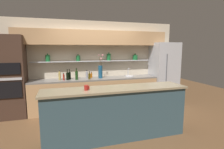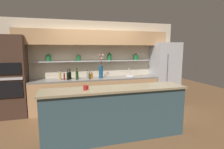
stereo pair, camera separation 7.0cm
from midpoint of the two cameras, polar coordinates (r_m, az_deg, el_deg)
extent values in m
plane|color=brown|center=(4.26, -1.69, -16.18)|extent=(12.00, 12.00, 0.00)
cube|color=beige|center=(5.46, -6.09, 3.37)|extent=(5.20, 0.10, 2.60)
cube|color=#B7B7BC|center=(5.30, -6.21, 4.40)|extent=(3.57, 0.18, 0.02)
cylinder|color=#19602D|center=(5.21, -20.61, 4.99)|extent=(0.12, 0.12, 0.18)
sphere|color=#19602D|center=(5.21, -20.67, 6.22)|extent=(0.04, 0.04, 0.04)
cylinder|color=#19602D|center=(5.22, -11.38, 5.22)|extent=(0.11, 0.11, 0.16)
sphere|color=#19602D|center=(5.22, -11.41, 6.30)|extent=(0.04, 0.04, 0.04)
cylinder|color=#19602D|center=(5.39, -1.45, 5.71)|extent=(0.12, 0.12, 0.20)
sphere|color=#19602D|center=(5.39, -1.45, 7.01)|extent=(0.04, 0.04, 0.04)
cylinder|color=#19602D|center=(5.69, 7.22, 5.53)|extent=(0.16, 0.16, 0.15)
sphere|color=#19602D|center=(5.68, 7.24, 6.57)|extent=(0.05, 0.05, 0.05)
cube|color=tan|center=(5.23, -5.78, 11.83)|extent=(4.42, 0.34, 0.42)
cube|color=tan|center=(5.25, -5.60, -6.36)|extent=(3.67, 0.62, 0.88)
cube|color=slate|center=(5.15, -5.67, -1.40)|extent=(3.67, 0.62, 0.04)
cube|color=#334C56|center=(3.55, 0.77, -12.73)|extent=(2.77, 0.55, 0.98)
cube|color=gray|center=(3.40, 0.79, -4.68)|extent=(2.83, 0.61, 0.04)
cube|color=#B7B7BC|center=(5.94, 16.16, 0.42)|extent=(0.78, 0.70, 1.97)
cylinder|color=#4C4C51|center=(5.55, 17.03, 0.87)|extent=(0.02, 0.02, 1.08)
cube|color=#3D281E|center=(5.19, -30.42, -0.70)|extent=(0.71, 0.62, 2.11)
cube|color=black|center=(4.93, -31.06, -4.43)|extent=(0.60, 0.02, 0.40)
cube|color=black|center=(4.85, -31.52, 1.58)|extent=(0.60, 0.02, 0.28)
cube|color=#B7B7BC|center=(4.88, -31.30, -1.33)|extent=(0.62, 0.02, 0.06)
cylinder|color=navy|center=(5.12, -4.21, 0.87)|extent=(0.12, 0.12, 0.37)
cylinder|color=#4C3319|center=(5.06, -4.45, 4.60)|extent=(0.03, 0.03, 0.30)
sphere|color=pink|center=(5.02, -4.74, 6.31)|extent=(0.04, 0.04, 0.04)
cylinder|color=#4C3319|center=(5.09, -3.95, 4.61)|extent=(0.01, 0.04, 0.30)
sphere|color=pink|center=(5.09, -3.52, 6.31)|extent=(0.05, 0.05, 0.05)
cylinder|color=#4C3319|center=(5.06, -4.12, 4.06)|extent=(0.05, 0.01, 0.20)
sphere|color=pink|center=(5.01, -3.97, 5.22)|extent=(0.05, 0.05, 0.05)
cylinder|color=#B7B7BC|center=(5.44, 5.31, -0.55)|extent=(0.29, 0.29, 0.02)
cylinder|color=#B7B7BC|center=(5.52, 4.91, 0.84)|extent=(0.02, 0.02, 0.22)
cylinder|color=#B7B7BC|center=(5.45, 5.16, 1.91)|extent=(0.02, 0.12, 0.02)
cylinder|color=#193814|center=(4.94, -11.87, -0.32)|extent=(0.08, 0.08, 0.24)
cylinder|color=#193814|center=(4.92, -11.93, 1.50)|extent=(0.02, 0.02, 0.08)
cylinder|color=black|center=(4.92, -11.94, 2.04)|extent=(0.03, 0.03, 0.01)
cylinder|color=tan|center=(5.17, -11.89, -0.20)|extent=(0.07, 0.07, 0.19)
cylinder|color=tan|center=(5.15, -11.93, 1.12)|extent=(0.03, 0.03, 0.04)
cylinder|color=black|center=(5.15, -11.94, 1.44)|extent=(0.03, 0.03, 0.01)
cylinder|color=tan|center=(5.03, -17.12, -0.54)|extent=(0.06, 0.06, 0.21)
cylinder|color=tan|center=(5.02, -17.18, 0.88)|extent=(0.03, 0.03, 0.04)
cylinder|color=black|center=(5.01, -17.20, 1.21)|extent=(0.03, 0.03, 0.01)
cylinder|color=maroon|center=(4.98, -15.86, -0.92)|extent=(0.05, 0.05, 0.15)
cylinder|color=maroon|center=(4.97, -15.90, 0.11)|extent=(0.03, 0.03, 0.04)
cylinder|color=black|center=(4.96, -15.91, 0.39)|extent=(0.03, 0.03, 0.01)
cylinder|color=#9E4C0A|center=(5.24, -7.13, -0.34)|extent=(0.06, 0.06, 0.12)
cylinder|color=#9E4C0A|center=(5.23, -7.15, 0.53)|extent=(0.03, 0.03, 0.04)
cylinder|color=black|center=(5.23, -7.15, 0.79)|extent=(0.03, 0.03, 0.01)
cylinder|color=black|center=(5.06, -14.11, -0.42)|extent=(0.08, 0.08, 0.20)
cylinder|color=black|center=(5.04, -14.17, 1.14)|extent=(0.02, 0.02, 0.08)
cylinder|color=black|center=(5.04, -14.19, 1.67)|extent=(0.03, 0.03, 0.01)
cylinder|color=gray|center=(5.18, -8.58, -0.21)|extent=(0.07, 0.07, 0.17)
cylinder|color=gray|center=(5.16, -8.61, 0.98)|extent=(0.03, 0.03, 0.04)
cylinder|color=black|center=(5.16, -8.61, 1.31)|extent=(0.03, 0.03, 0.01)
cylinder|color=#47380A|center=(4.96, -7.80, -0.64)|extent=(0.06, 0.06, 0.16)
cylinder|color=#47380A|center=(4.95, -7.82, 0.56)|extent=(0.03, 0.03, 0.05)
cylinder|color=black|center=(4.94, -7.83, 0.93)|extent=(0.03, 0.03, 0.01)
cylinder|color=black|center=(4.97, -14.74, -0.57)|extent=(0.07, 0.07, 0.20)
cylinder|color=black|center=(4.95, -14.80, 1.06)|extent=(0.02, 0.02, 0.08)
cylinder|color=black|center=(4.94, -14.82, 1.60)|extent=(0.03, 0.03, 0.01)
cylinder|color=maroon|center=(3.23, -9.02, -4.29)|extent=(0.08, 0.08, 0.09)
cube|color=maroon|center=(3.23, -8.16, -4.24)|extent=(0.02, 0.01, 0.06)
camera|label=1|loc=(0.03, -90.47, -0.07)|focal=28.00mm
camera|label=2|loc=(0.03, 89.53, 0.07)|focal=28.00mm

